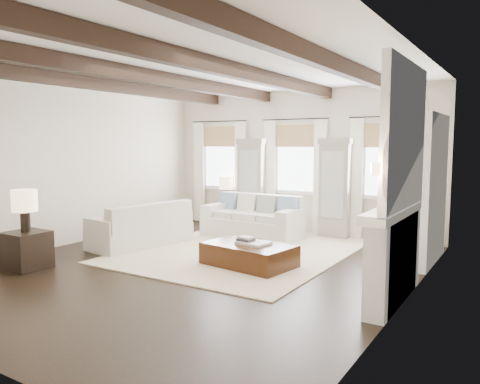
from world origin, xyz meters
The scene contains 15 objects.
ground centered at (0.00, 0.00, 0.00)m, with size 7.50×7.50×0.00m, color black.
room_shell centered at (0.75, 0.90, 1.89)m, with size 6.54×7.54×3.22m.
area_rug centered at (0.00, 1.58, 0.01)m, with size 3.70×4.93×0.02m, color beige.
sofa_back centered at (-0.50, 2.66, 0.36)m, with size 2.12×0.98×0.90m.
sofa_left centered at (-1.88, 0.71, 0.35)m, with size 1.21×2.12×0.86m.
ottoman centered at (0.68, 0.50, 0.19)m, with size 1.43×0.89×0.38m, color black.
tray centered at (0.74, 0.53, 0.40)m, with size 0.50×0.38×0.04m, color white.
book_lower centered at (0.61, 0.50, 0.44)m, with size 0.26×0.20×0.04m, color #262628.
book_upper centered at (0.61, 0.52, 0.47)m, with size 0.22×0.17×0.03m, color beige.
side_table_front centered at (-2.30, -1.51, 0.30)m, with size 0.60×0.60×0.60m, color black.
lamp_front centered at (-2.30, -1.51, 1.06)m, with size 0.39×0.39×0.68m.
side_table_back centered at (-1.72, 3.44, 0.30)m, with size 0.40×0.40×0.60m, color black.
lamp_back centered at (-1.72, 3.44, 1.02)m, with size 0.36×0.36×0.62m.
candlestick_near centered at (2.90, -0.10, 0.29)m, with size 0.14×0.14×0.71m.
candlestick_far centered at (2.90, 0.15, 0.35)m, with size 0.17×0.17×0.84m.
Camera 1 is at (4.54, -5.96, 2.02)m, focal length 35.00 mm.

